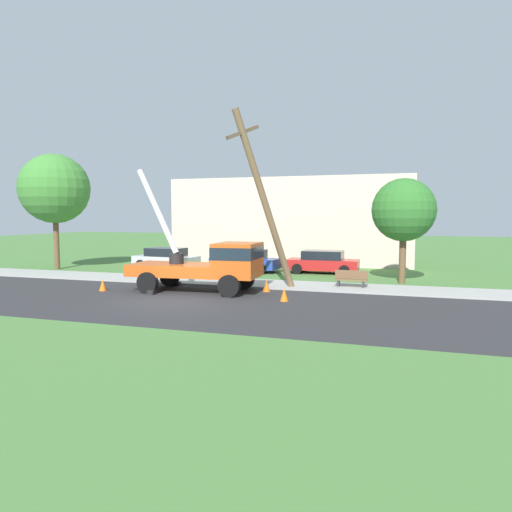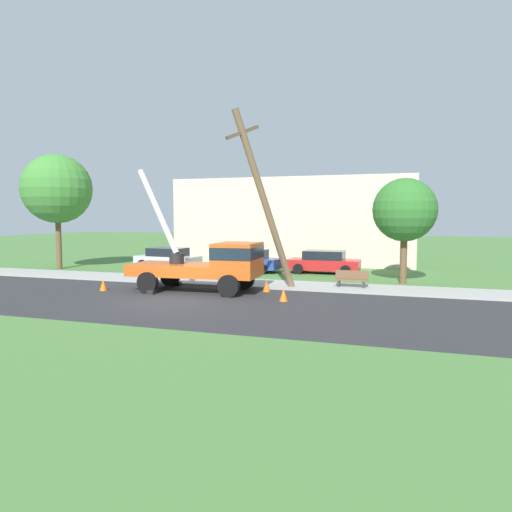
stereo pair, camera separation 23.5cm
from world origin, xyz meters
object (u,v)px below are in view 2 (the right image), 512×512
Objects in this scene: park_bench at (351,280)px; roadside_tree_far at (57,189)px; traffic_cone_ahead at (284,295)px; roadside_tree_near at (405,210)px; utility_truck at (212,262)px; parked_sedan_silver at (168,258)px; traffic_cone_behind at (103,285)px; traffic_cone_curbside at (266,286)px; parked_sedan_red at (324,262)px; leaning_utility_pole at (264,200)px; parked_sedan_blue at (247,261)px.

roadside_tree_far is (-19.93, 2.70, 4.91)m from park_bench.
traffic_cone_ahead is 0.10× the size of roadside_tree_near.
traffic_cone_ahead is at bearing -21.87° from roadside_tree_far.
utility_truck is 10.60m from roadside_tree_near.
roadside_tree_near is at bearing -8.87° from parked_sedan_silver.
traffic_cone_behind and traffic_cone_curbside have the same top height.
parked_sedan_red is 0.57× the size of roadside_tree_far.
leaning_utility_pole is 4.89m from traffic_cone_ahead.
traffic_cone_curbside is at bearing -10.01° from leaning_utility_pole.
parked_sedan_red is 6.59m from roadside_tree_near.
park_bench is at bearing -35.79° from parked_sedan_blue.
parked_sedan_silver is 1.00× the size of parked_sedan_blue.
parked_sedan_silver is 15.90m from roadside_tree_near.
utility_truck is 1.23× the size of roadside_tree_near.
traffic_cone_behind is at bearing -163.93° from traffic_cone_curbside.
parked_sedan_red is (1.40, 8.07, -3.61)m from leaning_utility_pole.
traffic_cone_curbside is at bearing -16.71° from roadside_tree_far.
parked_sedan_red is 6.42m from park_bench.
parked_sedan_red is at bearing 7.08° from parked_sedan_blue.
utility_truck is at bearing -81.74° from parked_sedan_blue.
utility_truck is 15.42m from roadside_tree_far.
park_bench is (6.17, 3.02, -0.95)m from utility_truck.
parked_sedan_blue is at bearing -172.92° from parked_sedan_red.
parked_sedan_silver is at bearing -178.38° from parked_sedan_blue.
roadside_tree_far is (-16.21, 4.87, 5.10)m from traffic_cone_curbside.
traffic_cone_curbside is 0.12× the size of parked_sedan_silver.
traffic_cone_behind is 13.56m from parked_sedan_red.
leaning_utility_pole reaches higher than park_bench.
traffic_cone_ahead is at bearing -56.94° from traffic_cone_curbside.
utility_truck is 0.81× the size of leaning_utility_pole.
park_bench is at bearing 29.10° from leaning_utility_pole.
traffic_cone_curbside is 4.30m from park_bench.
parked_sedan_silver is 10.60m from parked_sedan_red.
roadside_tree_near is (4.64, 7.14, 3.61)m from traffic_cone_ahead.
utility_truck is 8.46m from parked_sedan_blue.
parked_sedan_red is at bearing 90.99° from traffic_cone_ahead.
leaning_utility_pole is 15.12× the size of traffic_cone_curbside.
parked_sedan_red is (-0.18, 10.32, 0.43)m from traffic_cone_ahead.
utility_truck reaches higher than park_bench.
traffic_cone_behind is 10.43m from parked_sedan_blue.
parked_sedan_red is at bearing 49.31° from traffic_cone_behind.
traffic_cone_ahead is at bearing -19.26° from utility_truck.
parked_sedan_blue is (-3.66, 7.48, 0.43)m from traffic_cone_curbside.
roadside_tree_near is at bearing 38.23° from leaning_utility_pole.
park_bench is at bearing 21.06° from traffic_cone_behind.
parked_sedan_silver is 2.84× the size of park_bench.
traffic_cone_curbside is 17.68m from roadside_tree_far.
traffic_cone_ahead and traffic_cone_curbside have the same top height.
parked_sedan_blue is 13.64m from roadside_tree_far.
parked_sedan_silver reaches higher than traffic_cone_curbside.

